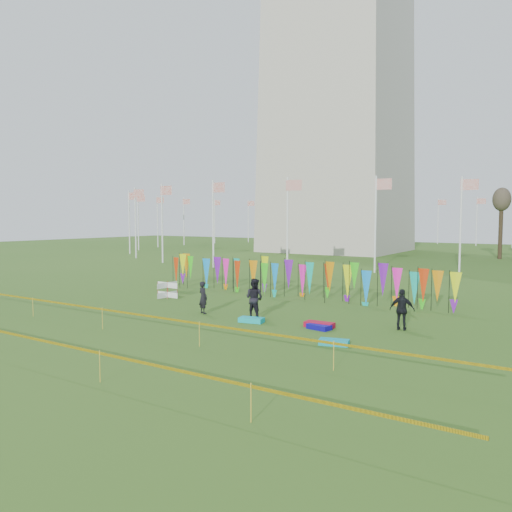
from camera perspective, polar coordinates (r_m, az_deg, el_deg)
The scene contains 13 objects.
ground at distance 21.98m, azimuth -8.02°, elevation -7.58°, with size 160.00×160.00×0.00m, color #2E5718.
flagpole_ring at distance 70.11m, azimuth 9.29°, elevation 3.85°, with size 57.40×56.16×8.00m.
banner_row at distance 28.73m, azimuth 3.88°, elevation -2.33°, with size 18.64×0.64×2.07m.
caution_tape_near at distance 20.02m, azimuth -13.75°, elevation -6.57°, with size 26.00×0.02×0.90m.
caution_tape_far at distance 17.32m, azimuth -24.74°, elevation -8.55°, with size 26.00×0.02×0.90m.
box_kite at distance 28.95m, azimuth -10.08°, elevation -3.83°, with size 0.80×0.80×0.89m.
person_left at distance 23.90m, azimuth -6.07°, elevation -4.73°, with size 0.56×0.41×1.53m, color black.
person_mid at distance 22.64m, azimuth -0.20°, elevation -4.85°, with size 0.88×0.54×1.81m, color black.
person_right at distance 21.09m, azimuth 16.36°, elevation -5.90°, with size 0.98×0.56×1.68m, color black.
kite_bag_turquoise at distance 21.88m, azimuth -0.52°, elevation -7.31°, with size 1.06×0.53×0.21m, color #0DBAC4.
kite_bag_blue at distance 20.70m, azimuth 7.22°, elevation -8.04°, with size 0.96×0.50×0.20m, color #100997.
kite_bag_red at distance 21.06m, azimuth 7.25°, elevation -7.80°, with size 1.21×0.55×0.22m, color #AD0B2A.
kite_bag_teal at distance 18.29m, azimuth 8.90°, elevation -9.71°, with size 1.05×0.50×0.20m, color #0CA0B3.
Camera 1 is at (14.12, -16.22, 4.52)m, focal length 35.00 mm.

